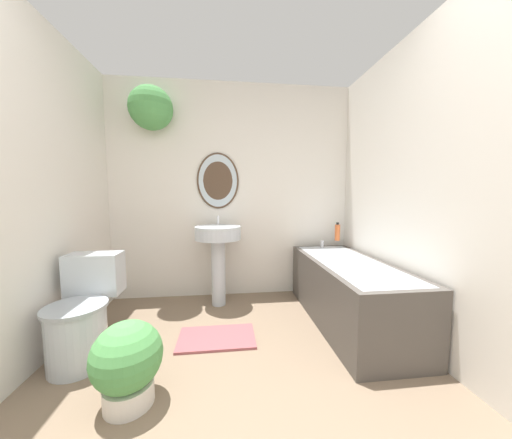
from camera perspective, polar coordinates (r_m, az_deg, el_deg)
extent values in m
cube|color=silver|center=(2.97, -5.13, 6.23)|extent=(2.80, 0.06, 2.40)
ellipsoid|color=#4C3828|center=(2.93, -8.46, 8.51)|extent=(0.47, 0.02, 0.62)
ellipsoid|color=silver|center=(2.92, -8.46, 8.51)|extent=(0.43, 0.01, 0.58)
cylinder|color=silver|center=(3.07, -22.39, 23.70)|extent=(0.20, 0.20, 0.11)
sphere|color=#4C934C|center=(3.04, -22.32, 21.95)|extent=(0.44, 0.44, 0.44)
cube|color=silver|center=(2.14, -43.91, 5.20)|extent=(0.06, 2.58, 2.40)
cube|color=silver|center=(2.24, 33.87, 5.70)|extent=(0.06, 2.58, 2.40)
cylinder|color=silver|center=(2.24, -34.91, -20.70)|extent=(0.36, 0.36, 0.40)
cylinder|color=#A0A9B1|center=(2.16, -35.21, -15.62)|extent=(0.39, 0.39, 0.02)
cube|color=silver|center=(2.35, -32.17, -10.12)|extent=(0.38, 0.19, 0.31)
cylinder|color=silver|center=(2.78, -8.34, -11.48)|extent=(0.15, 0.15, 0.70)
cylinder|color=silver|center=(2.69, -8.46, -2.93)|extent=(0.47, 0.47, 0.13)
cylinder|color=silver|center=(2.81, -8.42, -0.19)|extent=(0.02, 0.02, 0.10)
cube|color=#4C4742|center=(2.56, 19.77, -14.91)|extent=(0.62, 1.50, 0.56)
cube|color=silver|center=(2.48, 19.95, -9.23)|extent=(0.52, 1.40, 0.04)
cylinder|color=silver|center=(3.05, 14.49, -5.28)|extent=(0.04, 0.04, 0.08)
cylinder|color=#DB6633|center=(3.08, 17.64, -2.77)|extent=(0.06, 0.06, 0.18)
cylinder|color=black|center=(3.07, 17.69, -0.87)|extent=(0.03, 0.03, 0.02)
cylinder|color=silver|center=(1.85, -26.37, -31.32)|extent=(0.26, 0.26, 0.12)
sphere|color=#4C934C|center=(1.73, -26.70, -25.42)|extent=(0.37, 0.37, 0.37)
cube|color=#934C51|center=(2.29, -8.71, -24.54)|extent=(0.61, 0.37, 0.02)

